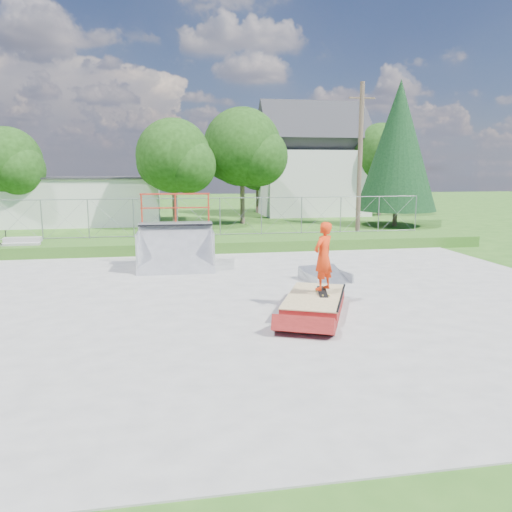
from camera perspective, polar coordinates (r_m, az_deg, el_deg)
The scene contains 19 objects.
ground at distance 13.78m, azimuth 0.51°, elevation -5.41°, with size 120.00×120.00×0.00m, color #295618.
concrete_pad at distance 13.77m, azimuth 0.51°, elevation -5.32°, with size 20.00×16.00×0.04m, color gray.
grass_berm at distance 22.94m, azimuth -3.84°, elevation 1.42°, with size 24.00×3.00×0.50m, color #295618.
grind_box at distance 13.04m, azimuth 6.71°, elevation -5.41°, with size 2.39×3.15×0.42m.
quarter_pipe at distance 18.27m, azimuth -9.18°, elevation 2.64°, with size 2.72×2.30×2.72m, color #989A9F, non-canonical shape.
flat_bank_ramp at distance 16.46m, azimuth 7.95°, elevation -2.22°, with size 1.33×1.42×0.41m, color #989A9F, non-canonical shape.
skateboard at distance 13.16m, azimuth 7.60°, elevation -4.13°, with size 0.22×0.80×0.02m, color black.
skater at distance 12.97m, azimuth 7.69°, elevation -0.33°, with size 0.65×0.42×1.77m, color red.
concrete_stairs at distance 22.82m, azimuth -25.34°, elevation 0.81°, with size 1.50×1.60×0.80m, color gray, non-canonical shape.
chain_link_fence at distance 23.79m, azimuth -4.14°, elevation 4.51°, with size 20.00×0.06×1.80m, color gray, non-canonical shape.
utility_building_flat at distance 35.56m, azimuth -19.14°, elevation 5.95°, with size 10.00×6.00×3.00m, color silver.
gable_house at distance 40.70m, azimuth 6.37°, elevation 10.17°, with size 8.40×6.08×8.94m.
utility_pole at distance 26.96m, azimuth 11.78°, elevation 10.50°, with size 0.24×0.24×8.00m, color brown.
tree_left_near at distance 30.90m, azimuth -8.94°, elevation 10.94°, with size 4.76×4.48×6.65m.
tree_center at distance 33.30m, azimuth -1.05°, elevation 12.02°, with size 5.44×5.12×7.60m.
tree_left_far at distance 34.20m, azimuth -26.27°, elevation 9.43°, with size 4.42×4.16×6.18m.
tree_right_far at distance 40.50m, azimuth 14.58°, elevation 10.92°, with size 5.10×4.80×7.12m.
tree_back_mid at distance 41.62m, azimuth 0.55°, elevation 9.94°, with size 4.08×3.84×5.70m.
conifer_tree at distance 33.37m, azimuth 15.95°, elevation 11.99°, with size 5.04×5.04×9.10m.
Camera 1 is at (-2.44, -13.06, 3.65)m, focal length 35.00 mm.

